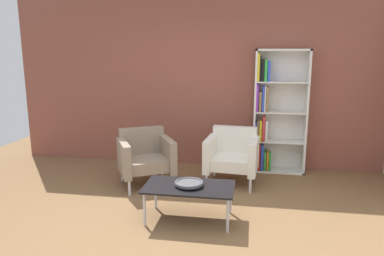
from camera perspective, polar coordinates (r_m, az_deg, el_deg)
name	(u,v)px	position (r m, az deg, el deg)	size (l,w,h in m)	color
ground_plane	(175,233)	(3.98, -2.60, -16.03)	(8.32, 8.32, 0.00)	brown
brick_back_panel	(206,77)	(5.96, 2.27, 7.93)	(6.40, 0.12, 2.90)	brown
bookshelf_tall	(273,113)	(5.77, 12.63, 2.33)	(0.80, 0.30, 1.90)	silver
coffee_table_low	(189,189)	(4.11, -0.46, -9.47)	(1.00, 0.56, 0.40)	black
decorative_bowl	(189,183)	(4.08, -0.47, -8.60)	(0.32, 0.32, 0.05)	#4C4C51
armchair_spare_guest	(232,155)	(5.26, 6.33, -4.15)	(0.77, 0.72, 0.78)	white
armchair_by_bookshelf	(145,156)	(5.21, -7.34, -4.35)	(0.93, 0.91, 0.78)	gray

